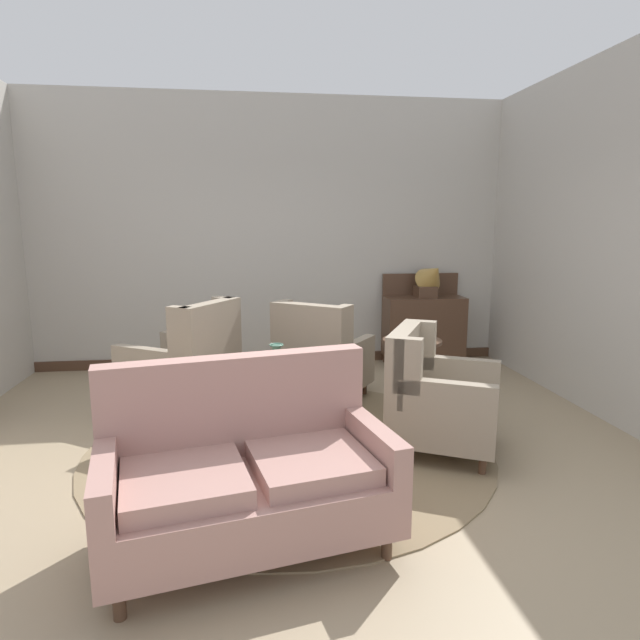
{
  "coord_description": "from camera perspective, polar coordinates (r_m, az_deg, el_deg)",
  "views": [
    {
      "loc": [
        -0.3,
        -3.7,
        1.76
      ],
      "look_at": [
        0.31,
        0.82,
        0.93
      ],
      "focal_mm": 29.93,
      "sensor_mm": 36.0,
      "label": 1
    }
  ],
  "objects": [
    {
      "name": "baseboard_back",
      "position": [
        6.79,
        -4.93,
        -4.18
      ],
      "size": [
        5.8,
        0.03,
        0.12
      ],
      "primitive_type": "cube",
      "color": "#4C3323",
      "rests_on": "ground"
    },
    {
      "name": "wall_right",
      "position": [
        5.59,
        27.51,
        7.84
      ],
      "size": [
        0.08,
        4.09,
        3.25
      ],
      "primitive_type": "cube",
      "color": "#BCB7AD",
      "rests_on": "ground"
    },
    {
      "name": "armchair_beside_settee",
      "position": [
        5.1,
        -14.07,
        -4.89
      ],
      "size": [
        1.16,
        1.11,
        1.07
      ],
      "rotation": [
        0.0,
        0.0,
        4.15
      ],
      "color": "gray",
      "rests_on": "ground"
    },
    {
      "name": "armchair_foreground_right",
      "position": [
        4.27,
        12.23,
        -8.15
      ],
      "size": [
        1.07,
        1.07,
        0.96
      ],
      "rotation": [
        0.0,
        0.0,
        7.38
      ],
      "color": "gray",
      "rests_on": "ground"
    },
    {
      "name": "wall_back",
      "position": [
        6.63,
        -5.16,
        9.18
      ],
      "size": [
        5.96,
        0.08,
        3.25
      ],
      "primitive_type": "cube",
      "color": "#BCB7AD",
      "rests_on": "ground"
    },
    {
      "name": "gramophone",
      "position": [
        6.65,
        11.83,
        4.45
      ],
      "size": [
        0.41,
        0.49,
        0.52
      ],
      "color": "#4C3323",
      "rests_on": "sideboard"
    },
    {
      "name": "sideboard",
      "position": [
        6.81,
        11.0,
        -0.57
      ],
      "size": [
        0.98,
        0.41,
        1.13
      ],
      "color": "#4C3323",
      "rests_on": "ground"
    },
    {
      "name": "settee",
      "position": [
        3.04,
        -7.85,
        -15.96
      ],
      "size": [
        1.66,
        1.08,
        1.01
      ],
      "rotation": [
        0.0,
        0.0,
        0.2
      ],
      "color": "tan",
      "rests_on": "ground"
    },
    {
      "name": "coffee_table",
      "position": [
        4.39,
        -4.14,
        -8.17
      ],
      "size": [
        0.98,
        0.98,
        0.44
      ],
      "color": "#4C3323",
      "rests_on": "ground"
    },
    {
      "name": "armchair_back_corner",
      "position": [
        5.28,
        0.07,
        -4.17
      ],
      "size": [
        1.08,
        1.09,
        1.02
      ],
      "rotation": [
        0.0,
        0.0,
        2.51
      ],
      "color": "gray",
      "rests_on": "ground"
    },
    {
      "name": "porcelain_vase",
      "position": [
        4.37,
        -4.65,
        -5.31
      ],
      "size": [
        0.18,
        0.18,
        0.36
      ],
      "color": "#4C7A66",
      "rests_on": "coffee_table"
    },
    {
      "name": "area_rug",
      "position": [
        4.38,
        -3.21,
        -13.26
      ],
      "size": [
        3.17,
        3.17,
        0.01
      ],
      "primitive_type": "cylinder",
      "color": "#847051",
      "rests_on": "ground"
    },
    {
      "name": "ground",
      "position": [
        4.11,
        -2.86,
        -15.01
      ],
      "size": [
        8.17,
        8.17,
        0.0
      ],
      "primitive_type": "plane",
      "color": "#9E896B"
    },
    {
      "name": "side_table",
      "position": [
        4.9,
        9.72,
        -5.39
      ],
      "size": [
        0.53,
        0.53,
        0.73
      ],
      "color": "#4C3323",
      "rests_on": "ground"
    }
  ]
}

